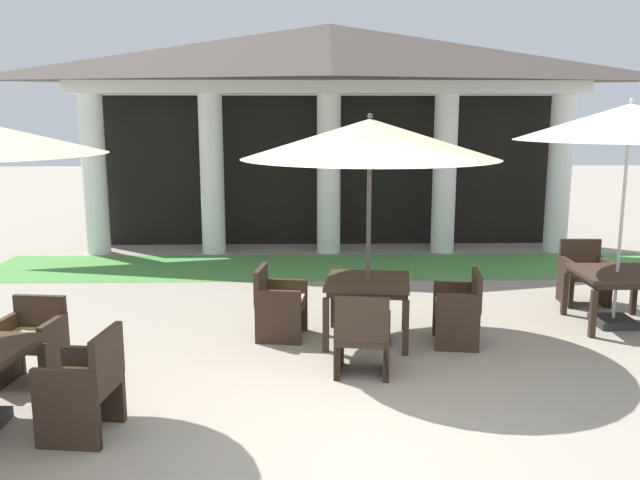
{
  "coord_description": "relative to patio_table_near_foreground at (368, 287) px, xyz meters",
  "views": [
    {
      "loc": [
        -0.47,
        -5.24,
        2.64
      ],
      "look_at": [
        -0.29,
        2.05,
        1.26
      ],
      "focal_mm": 36.98,
      "sensor_mm": 36.0,
      "label": 1
    }
  ],
  "objects": [
    {
      "name": "patio_umbrella_mid_right",
      "position": [
        3.2,
        0.49,
        1.9
      ],
      "size": [
        2.74,
        2.74,
        2.85
      ],
      "color": "#2D2D2D",
      "rests_on": "ground"
    },
    {
      "name": "patio_table_mid_right",
      "position": [
        3.2,
        0.49,
        -0.03
      ],
      "size": [
        1.02,
        1.02,
        0.71
      ],
      "rotation": [
        0.0,
        0.0,
        -0.02
      ],
      "color": "#38281E",
      "rests_on": "ground"
    },
    {
      "name": "patio_umbrella_near_foreground",
      "position": [
        -0.0,
        0.0,
        1.72
      ],
      "size": [
        2.94,
        2.94,
        2.66
      ],
      "color": "#2D2D2D",
      "rests_on": "ground"
    },
    {
      "name": "background_pavilion",
      "position": [
        -0.27,
        5.3,
        2.61
      ],
      "size": [
        10.16,
        2.43,
        4.31
      ],
      "color": "white",
      "rests_on": "ground"
    },
    {
      "name": "patio_chair_mid_left_east",
      "position": [
        -2.57,
        -2.31,
        -0.23
      ],
      "size": [
        0.61,
        0.64,
        0.91
      ],
      "rotation": [
        0.0,
        0.0,
        1.45
      ],
      "color": "#38281E",
      "rests_on": "ground"
    },
    {
      "name": "lawn_strip",
      "position": [
        -0.27,
        3.87,
        -0.64
      ],
      "size": [
        11.96,
        2.08,
        0.01
      ],
      "primitive_type": "cube",
      "color": "#519347",
      "rests_on": "ground"
    },
    {
      "name": "patio_chair_near_foreground_east",
      "position": [
        1.06,
        -0.15,
        -0.23
      ],
      "size": [
        0.58,
        0.67,
        0.86
      ],
      "rotation": [
        0.0,
        0.0,
        1.43
      ],
      "color": "#38281E",
      "rests_on": "ground"
    },
    {
      "name": "patio_table_near_foreground",
      "position": [
        0.0,
        0.0,
        0.0
      ],
      "size": [
        1.09,
        1.09,
        0.75
      ],
      "rotation": [
        0.0,
        0.0,
        -0.14
      ],
      "color": "#38281E",
      "rests_on": "ground"
    },
    {
      "name": "patio_chair_near_foreground_south",
      "position": [
        -0.15,
        -1.06,
        -0.25
      ],
      "size": [
        0.62,
        0.58,
        0.88
      ],
      "rotation": [
        0.0,
        0.0,
        -0.14
      ],
      "color": "#38281E",
      "rests_on": "ground"
    },
    {
      "name": "patio_chair_mid_left_north",
      "position": [
        -3.47,
        -1.19,
        -0.24
      ],
      "size": [
        0.62,
        0.6,
        0.84
      ],
      "rotation": [
        0.0,
        0.0,
        -3.26
      ],
      "color": "#38281E",
      "rests_on": "ground"
    },
    {
      "name": "patio_chair_mid_right_north",
      "position": [
        3.22,
        1.51,
        -0.23
      ],
      "size": [
        0.61,
        0.53,
        0.9
      ],
      "rotation": [
        0.0,
        0.0,
        -3.16
      ],
      "color": "#38281E",
      "rests_on": "ground"
    },
    {
      "name": "ground_plane",
      "position": [
        -0.27,
        -2.26,
        -0.65
      ],
      "size": [
        60.0,
        60.0,
        0.0
      ],
      "primitive_type": "plane",
      "color": "#9E9384"
    },
    {
      "name": "patio_chair_near_foreground_west",
      "position": [
        -1.06,
        0.15,
        -0.24
      ],
      "size": [
        0.63,
        0.66,
        0.86
      ],
      "rotation": [
        0.0,
        0.0,
        -1.71
      ],
      "color": "#38281E",
      "rests_on": "ground"
    }
  ]
}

